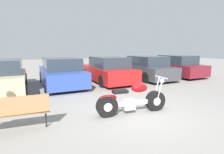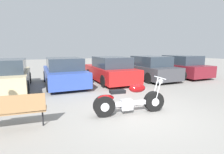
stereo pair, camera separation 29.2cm
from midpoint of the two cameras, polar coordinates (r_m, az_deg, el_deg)
ground_plane at (r=5.48m, az=7.30°, el=-11.49°), size 60.00×60.00×0.00m
motorcycle at (r=5.28m, az=4.80°, el=-7.59°), size 2.23×0.70×1.06m
parked_car_champagne at (r=9.34m, az=-33.01°, el=0.02°), size 1.96×4.41×1.47m
parked_car_blue at (r=9.63m, az=-17.07°, el=1.34°), size 1.96×4.41×1.47m
parked_car_red at (r=10.27m, az=-2.29°, el=2.22°), size 1.96×4.41×1.47m
parked_car_dark_grey at (r=11.49m, az=10.10°, el=2.83°), size 1.96×4.41×1.47m
parked_car_maroon at (r=13.25m, az=19.24°, el=3.29°), size 1.96×4.41×1.47m
park_bench at (r=4.68m, az=-30.49°, el=-9.35°), size 1.49×0.53×0.89m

